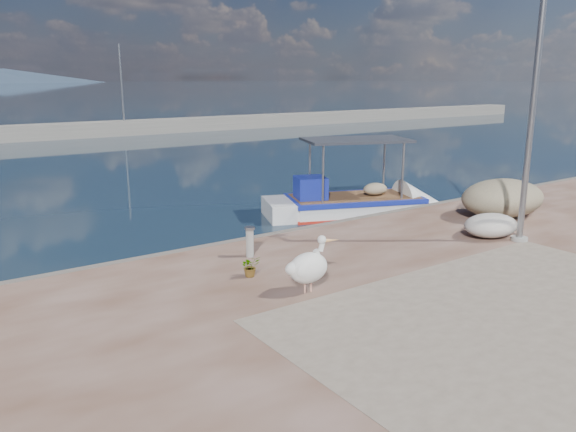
{
  "coord_description": "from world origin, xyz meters",
  "views": [
    {
      "loc": [
        -8.03,
        -7.81,
        4.79
      ],
      "look_at": [
        0.0,
        3.8,
        1.3
      ],
      "focal_mm": 35.0,
      "sensor_mm": 36.0,
      "label": 1
    }
  ],
  "objects_px": {
    "lamp_post": "(531,117)",
    "bollard_near": "(250,241)",
    "pelican": "(309,267)",
    "boat_right": "(352,207)"
  },
  "relations": [
    {
      "from": "lamp_post",
      "to": "bollard_near",
      "type": "height_order",
      "value": "lamp_post"
    },
    {
      "from": "pelican",
      "to": "lamp_post",
      "type": "height_order",
      "value": "lamp_post"
    },
    {
      "from": "boat_right",
      "to": "bollard_near",
      "type": "bearing_deg",
      "value": -130.13
    },
    {
      "from": "pelican",
      "to": "lamp_post",
      "type": "relative_size",
      "value": 0.17
    },
    {
      "from": "boat_right",
      "to": "lamp_post",
      "type": "bearing_deg",
      "value": -65.95
    },
    {
      "from": "bollard_near",
      "to": "lamp_post",
      "type": "bearing_deg",
      "value": -23.47
    },
    {
      "from": "lamp_post",
      "to": "bollard_near",
      "type": "xyz_separation_m",
      "value": [
        -6.72,
        2.92,
        -2.89
      ]
    },
    {
      "from": "pelican",
      "to": "lamp_post",
      "type": "distance_m",
      "value": 7.47
    },
    {
      "from": "boat_right",
      "to": "pelican",
      "type": "relative_size",
      "value": 5.68
    },
    {
      "from": "lamp_post",
      "to": "bollard_near",
      "type": "bearing_deg",
      "value": 156.53
    }
  ]
}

